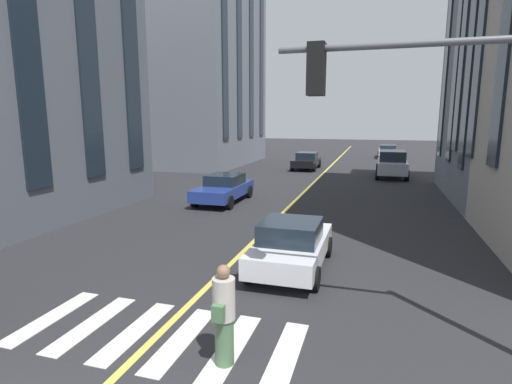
# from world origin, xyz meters

# --- Properties ---
(lane_centre_line) EXTENTS (80.00, 0.16, 0.01)m
(lane_centre_line) POSITION_xyz_m (20.00, 0.00, 0.00)
(lane_centre_line) COLOR #D8C64C
(lane_centre_line) RESTS_ON ground_plane
(crosswalk_marking) EXTENTS (2.40, 5.45, 0.01)m
(crosswalk_marking) POSITION_xyz_m (3.19, -0.00, 0.01)
(crosswalk_marking) COLOR silver
(crosswalk_marking) RESTS_ON ground_plane
(car_silver_parked_b) EXTENTS (4.70, 2.14, 1.88)m
(car_silver_parked_b) POSITION_xyz_m (26.85, -4.90, 0.97)
(car_silver_parked_b) COLOR #B7BABF
(car_silver_parked_b) RESTS_ON ground_plane
(car_blue_trailing) EXTENTS (4.40, 1.95, 1.37)m
(car_blue_trailing) POSITION_xyz_m (15.33, 3.36, 0.70)
(car_blue_trailing) COLOR navy
(car_blue_trailing) RESTS_ON ground_plane
(car_black_oncoming) EXTENTS (4.40, 1.95, 1.37)m
(car_black_oncoming) POSITION_xyz_m (29.73, 1.68, 0.70)
(car_black_oncoming) COLOR black
(car_black_oncoming) RESTS_ON ground_plane
(car_white_far) EXTENTS (3.90, 1.89, 1.40)m
(car_white_far) POSITION_xyz_m (7.35, -1.74, 0.70)
(car_white_far) COLOR silver
(car_white_far) RESTS_ON ground_plane
(car_white_mid) EXTENTS (4.40, 1.95, 1.37)m
(car_white_mid) POSITION_xyz_m (41.75, -4.90, 0.70)
(car_white_mid) COLOR silver
(car_white_mid) RESTS_ON ground_plane
(pedestrian_near) EXTENTS (0.50, 0.38, 1.77)m
(pedestrian_near) POSITION_xyz_m (2.70, -1.56, 0.89)
(pedestrian_near) COLOR #4C724C
(pedestrian_near) RESTS_ON ground_plane
(traffic_light_mast) EXTENTS (0.36, 4.59, 5.50)m
(traffic_light_mast) POSITION_xyz_m (4.25, -4.95, 3.92)
(traffic_light_mast) COLOR #595B60
(traffic_light_mast) RESTS_ON ground_plane
(building_left_far) EXTENTS (13.30, 11.46, 17.64)m
(building_left_far) POSITION_xyz_m (31.37, 13.17, 8.82)
(building_left_far) COLOR slate
(building_left_far) RESTS_ON ground_plane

